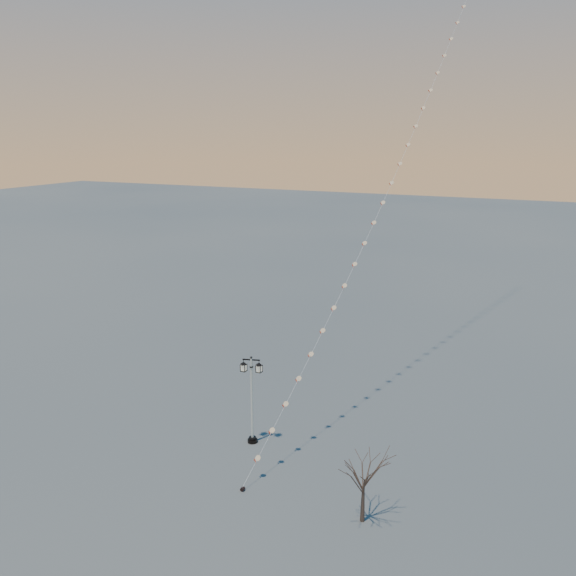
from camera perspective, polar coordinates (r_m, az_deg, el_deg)
The scene contains 4 objects.
ground at distance 34.11m, azimuth -6.01°, elevation -17.56°, with size 300.00×300.00×0.00m, color #555756.
street_lamp at distance 35.85m, azimuth -3.48°, elevation -10.23°, with size 1.37×0.73×5.53m.
bare_tree at distance 29.68m, azimuth 7.26°, elevation -17.42°, with size 2.12×2.12×3.52m.
kite_train at distance 45.51m, azimuth 11.19°, elevation 15.13°, with size 6.08×41.17×37.54m.
Camera 1 is at (14.96, -24.65, 18.21)m, focal length 37.15 mm.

